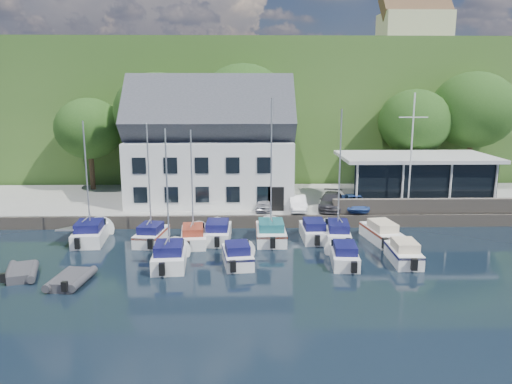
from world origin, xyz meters
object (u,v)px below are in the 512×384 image
boat_r1_3 (218,230)px  boat_r1_7 (381,231)px  flagpole (411,154)px  boat_r2_2 (237,253)px  boat_r2_4 (404,251)px  harbor_building (211,152)px  car_dgrey (331,201)px  car_blue (355,202)px  dinghy_0 (22,271)px  boat_r1_4 (271,178)px  car_silver (264,203)px  boat_r1_6 (339,180)px  club_pavilion (414,178)px  boat_r2_1 (167,192)px  boat_r1_5 (314,229)px  boat_r1_0 (87,177)px  dinghy_1 (71,278)px  car_white (297,203)px  boat_r1_2 (192,187)px  boat_r2_3 (344,253)px  boat_r1_1 (149,183)px

boat_r1_3 → boat_r1_7: size_ratio=0.94×
flagpole → boat_r2_2: 17.35m
boat_r2_4 → harbor_building: bearing=134.8°
car_dgrey → boat_r1_7: 6.39m
car_blue → dinghy_0: 25.34m
boat_r1_4 → car_silver: bearing=93.5°
harbor_building → car_silver: (4.53, -3.64, -3.80)m
boat_r1_6 → car_dgrey: bearing=91.7°
harbor_building → boat_r1_7: bearing=-35.5°
car_blue → boat_r1_3: (-11.12, -5.03, -0.90)m
boat_r1_4 → boat_r1_6: 4.85m
club_pavilion → boat_r2_4: size_ratio=2.57×
car_silver → boat_r2_1: bearing=-116.6°
boat_r1_5 → boat_r1_6: boat_r1_6 is taller
flagpole → dinghy_0: (-26.49, -11.04, -5.41)m
boat_r1_0 → boat_r2_4: boat_r1_0 is taller
car_silver → dinghy_1: size_ratio=1.00×
flagpole → boat_r1_5: 10.45m
boat_r1_0 → dinghy_0: (-2.05, -6.78, -4.38)m
boat_r1_5 → car_white: bearing=97.6°
harbor_building → car_silver: harbor_building is taller
car_dgrey → boat_r2_4: car_dgrey is taller
boat_r1_0 → boat_r2_4: bearing=-18.0°
boat_r1_6 → boat_r2_1: bearing=-150.3°
boat_r1_2 → boat_r2_2: 6.41m
boat_r1_0 → boat_r2_3: (17.43, -4.98, -4.06)m
car_silver → dinghy_1: car_silver is taller
car_blue → boat_r1_1: bearing=-158.1°
boat_r1_5 → boat_r1_7: (4.85, -0.63, 0.02)m
boat_r2_2 → flagpole: bearing=26.3°
boat_r1_3 → dinghy_1: (-7.90, -8.12, -0.37)m
car_blue → boat_r2_3: 10.55m
boat_r2_2 → club_pavilion: bearing=32.9°
car_blue → boat_r2_4: size_ratio=0.73×
dinghy_0 → boat_r1_5: bearing=3.3°
boat_r1_1 → boat_r1_3: bearing=14.1°
harbor_building → boat_r1_5: bearing=-46.9°
boat_r2_1 → car_blue: bearing=33.1°
car_dgrey → boat_r2_3: bearing=-81.1°
car_dgrey → boat_r1_7: size_ratio=0.75×
boat_r1_0 → car_blue: bearing=9.1°
car_white → boat_r1_2: 10.10m
boat_r1_2 → boat_r2_4: bearing=-22.4°
harbor_building → flagpole: size_ratio=1.51×
harbor_building → car_dgrey: bearing=-18.7°
flagpole → boat_r1_5: bearing=-154.0°
boat_r1_0 → car_white: bearing=12.8°
boat_r1_2 → boat_r1_6: size_ratio=0.91×
car_dgrey → boat_r1_7: car_dgrey is taller
flagpole → boat_r1_0: flagpole is taller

